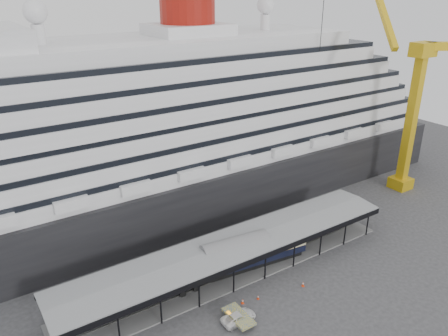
% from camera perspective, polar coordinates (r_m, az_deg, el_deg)
% --- Properties ---
extents(ground, '(200.00, 200.00, 0.00)m').
position_cam_1_polar(ground, '(66.98, 3.83, -15.42)').
color(ground, '#343437').
rests_on(ground, ground).
extents(cruise_ship, '(130.00, 30.00, 43.90)m').
position_cam_1_polar(cruise_ship, '(83.58, -9.19, 6.50)').
color(cruise_ship, black).
rests_on(cruise_ship, ground).
extents(platform_canopy, '(56.00, 9.18, 5.30)m').
position_cam_1_polar(platform_canopy, '(68.82, 1.32, -11.75)').
color(platform_canopy, slate).
rests_on(platform_canopy, ground).
extents(crane_yellow, '(23.83, 18.78, 47.60)m').
position_cam_1_polar(crane_yellow, '(97.44, 23.08, 8.27)').
color(crane_yellow, gold).
rests_on(crane_yellow, ground).
extents(port_truck, '(4.87, 2.25, 1.35)m').
position_cam_1_polar(port_truck, '(61.19, 1.92, -18.91)').
color(port_truck, white).
rests_on(port_truck, ground).
extents(pullman_carriage, '(24.75, 6.12, 24.10)m').
position_cam_1_polar(pullman_carriage, '(68.60, 1.46, -11.33)').
color(pullman_carriage, black).
rests_on(pullman_carriage, ground).
extents(traffic_cone_left, '(0.47, 0.47, 0.77)m').
position_cam_1_polar(traffic_cone_left, '(64.09, 2.45, -16.99)').
color(traffic_cone_left, '#F93E0D').
rests_on(traffic_cone_left, ground).
extents(traffic_cone_mid, '(0.36, 0.36, 0.66)m').
position_cam_1_polar(traffic_cone_mid, '(64.98, 4.48, -16.46)').
color(traffic_cone_mid, red).
rests_on(traffic_cone_mid, ground).
extents(traffic_cone_right, '(0.54, 0.54, 0.81)m').
position_cam_1_polar(traffic_cone_right, '(68.03, 10.28, -14.67)').
color(traffic_cone_right, red).
rests_on(traffic_cone_right, ground).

